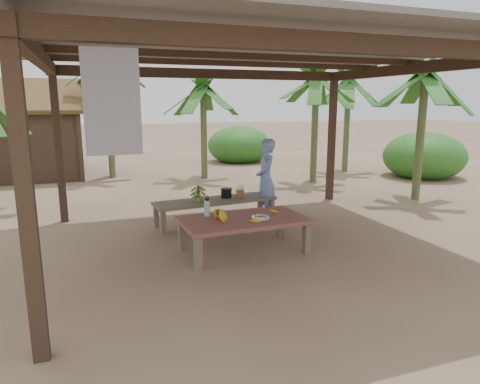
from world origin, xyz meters
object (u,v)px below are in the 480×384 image
object	(u,v)px
work_table	(244,223)
bench	(215,202)
plate	(260,218)
water_flask	(207,208)
cooking_pot	(226,193)
ripe_banana_bunch	(217,215)
woman	(266,179)

from	to	relation	value
work_table	bench	world-z (taller)	work_table
work_table	plate	size ratio (longest dim) A/B	7.09
water_flask	cooking_pot	xyz separation A→B (m)	(0.72, 1.31, -0.09)
plate	water_flask	xyz separation A→B (m)	(-0.69, 0.41, 0.11)
bench	ripe_banana_bunch	xyz separation A→B (m)	(-0.42, -1.53, 0.19)
water_flask	cooking_pot	size ratio (longest dim) A/B	1.56
bench	plate	distance (m)	1.66
work_table	plate	world-z (taller)	plate
woman	cooking_pot	bearing A→B (deg)	-70.57
plate	cooking_pot	distance (m)	1.73
work_table	plate	xyz separation A→B (m)	(0.22, -0.11, 0.08)
bench	plate	size ratio (longest dim) A/B	8.66
work_table	plate	bearing A→B (deg)	-28.27
plate	woman	xyz separation A→B (m)	(0.79, 1.68, 0.24)
plate	woman	world-z (taller)	woman
work_table	water_flask	bearing A→B (deg)	144.48
bench	water_flask	size ratio (longest dim) A/B	7.35
bench	plate	bearing A→B (deg)	-88.86
plate	woman	size ratio (longest dim) A/B	0.17
plate	bench	bearing A→B (deg)	96.76
bench	cooking_pot	bearing A→B (deg)	12.95
work_table	water_flask	distance (m)	0.59
work_table	cooking_pot	bearing A→B (deg)	78.63
bench	water_flask	world-z (taller)	water_flask
ripe_banana_bunch	woman	distance (m)	2.11
water_flask	cooking_pot	bearing A→B (deg)	61.23
bench	water_flask	distance (m)	1.35
ripe_banana_bunch	woman	bearing A→B (deg)	47.91
work_table	ripe_banana_bunch	size ratio (longest dim) A/B	6.48
ripe_banana_bunch	cooking_pot	bearing A→B (deg)	67.91
plate	water_flask	world-z (taller)	water_flask
bench	cooking_pot	size ratio (longest dim) A/B	11.49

